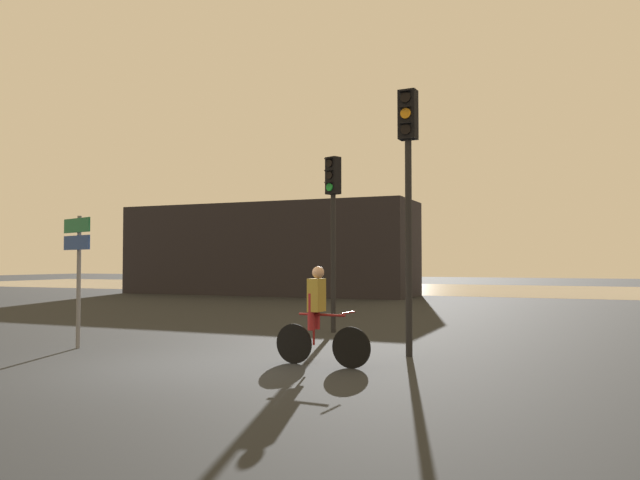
{
  "coord_description": "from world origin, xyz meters",
  "views": [
    {
      "loc": [
        6.12,
        -8.36,
        1.7
      ],
      "look_at": [
        0.5,
        5.0,
        2.2
      ],
      "focal_mm": 35.0,
      "sensor_mm": 36.0,
      "label": 1
    }
  ],
  "objects_px": {
    "traffic_light_center": "(333,210)",
    "cyclist": "(318,315)",
    "traffic_light_near_right": "(408,172)",
    "direction_sign_post": "(78,257)",
    "distant_building": "(267,250)"
  },
  "relations": [
    {
      "from": "cyclist",
      "to": "traffic_light_center",
      "type": "bearing_deg",
      "value": -156.56
    },
    {
      "from": "distant_building",
      "to": "direction_sign_post",
      "type": "relative_size",
      "value": 5.89
    },
    {
      "from": "traffic_light_near_right",
      "to": "distant_building",
      "type": "bearing_deg",
      "value": -51.56
    },
    {
      "from": "direction_sign_post",
      "to": "traffic_light_near_right",
      "type": "bearing_deg",
      "value": -145.1
    },
    {
      "from": "traffic_light_center",
      "to": "cyclist",
      "type": "distance_m",
      "value": 5.22
    },
    {
      "from": "cyclist",
      "to": "direction_sign_post",
      "type": "bearing_deg",
      "value": -85.6
    },
    {
      "from": "distant_building",
      "to": "cyclist",
      "type": "height_order",
      "value": "distant_building"
    },
    {
      "from": "traffic_light_center",
      "to": "direction_sign_post",
      "type": "height_order",
      "value": "traffic_light_center"
    },
    {
      "from": "traffic_light_center",
      "to": "cyclist",
      "type": "xyz_separation_m",
      "value": [
        1.53,
        -4.51,
        -2.12
      ]
    },
    {
      "from": "traffic_light_center",
      "to": "traffic_light_near_right",
      "type": "xyz_separation_m",
      "value": [
        2.64,
        -2.98,
        0.38
      ]
    },
    {
      "from": "direction_sign_post",
      "to": "cyclist",
      "type": "distance_m",
      "value": 5.25
    },
    {
      "from": "cyclist",
      "to": "distant_building",
      "type": "bearing_deg",
      "value": -145.43
    },
    {
      "from": "traffic_light_near_right",
      "to": "traffic_light_center",
      "type": "bearing_deg",
      "value": -44.47
    },
    {
      "from": "traffic_light_near_right",
      "to": "cyclist",
      "type": "bearing_deg",
      "value": 57.94
    },
    {
      "from": "traffic_light_center",
      "to": "direction_sign_post",
      "type": "distance_m",
      "value": 5.88
    }
  ]
}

